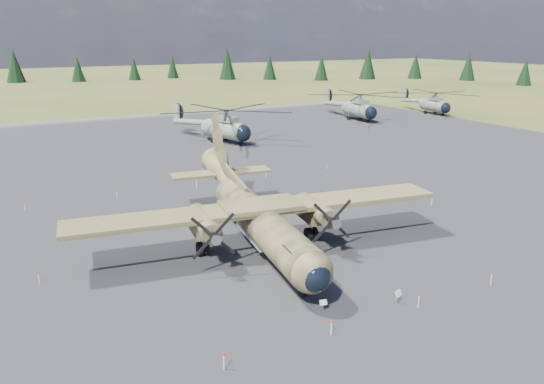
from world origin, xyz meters
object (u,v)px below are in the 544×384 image
transport_plane (256,212)px  helicopter_far (435,99)px  helicopter_mid (359,102)px  helicopter_near (224,119)px

transport_plane → helicopter_far: 75.67m
transport_plane → helicopter_mid: bearing=54.4°
transport_plane → helicopter_far: bearing=44.2°
helicopter_mid → helicopter_far: bearing=1.0°
transport_plane → helicopter_near: bearing=78.3°
helicopter_mid → helicopter_near: bearing=-162.1°
transport_plane → helicopter_far: transport_plane is taller
transport_plane → helicopter_near: 39.48m
helicopter_near → transport_plane: bearing=-129.1°
helicopter_far → helicopter_mid: bearing=-176.2°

